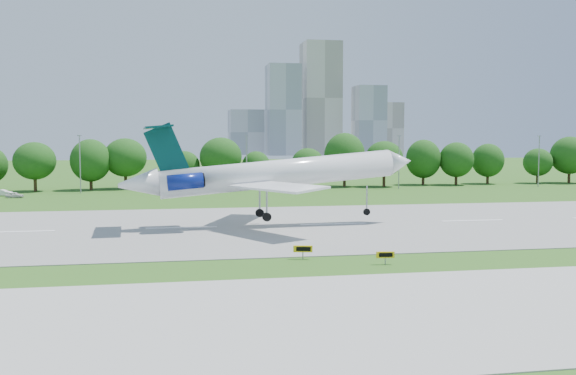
# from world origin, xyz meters

# --- Properties ---
(ground) EXTENTS (600.00, 600.00, 0.00)m
(ground) POSITION_xyz_m (0.00, 0.00, 0.00)
(ground) COLOR #2A5516
(ground) RESTS_ON ground
(runway) EXTENTS (400.00, 45.00, 0.08)m
(runway) POSITION_xyz_m (0.00, 25.00, 0.04)
(runway) COLOR gray
(runway) RESTS_ON ground
(taxiway) EXTENTS (400.00, 23.00, 0.08)m
(taxiway) POSITION_xyz_m (0.00, -18.00, 0.04)
(taxiway) COLOR #ADADA8
(taxiway) RESTS_ON ground
(tree_line) EXTENTS (288.40, 8.40, 10.40)m
(tree_line) POSITION_xyz_m (0.00, 92.00, 6.19)
(tree_line) COLOR #382314
(tree_line) RESTS_ON ground
(light_poles) EXTENTS (175.90, 0.25, 12.19)m
(light_poles) POSITION_xyz_m (-2.50, 82.00, 6.34)
(light_poles) COLOR gray
(light_poles) RESTS_ON ground
(skyline) EXTENTS (127.00, 52.00, 80.00)m
(skyline) POSITION_xyz_m (100.16, 390.61, 30.46)
(skyline) COLOR #B2B2B7
(skyline) RESTS_ON ground
(airliner) EXTENTS (39.45, 28.59, 12.57)m
(airliner) POSITION_xyz_m (10.63, 24.88, 6.90)
(airliner) COLOR white
(airliner) RESTS_ON ground
(taxi_sign_centre) EXTENTS (1.69, 0.36, 1.18)m
(taxi_sign_centre) POSITION_xyz_m (17.91, -2.26, 0.87)
(taxi_sign_centre) COLOR gray
(taxi_sign_centre) RESTS_ON ground
(taxi_sign_right) EXTENTS (1.84, 0.60, 1.29)m
(taxi_sign_right) POSITION_xyz_m (11.05, 1.68, 0.95)
(taxi_sign_right) COLOR gray
(taxi_sign_right) RESTS_ON ground
(service_vehicle_a) EXTENTS (4.12, 2.15, 1.29)m
(service_vehicle_a) POSITION_xyz_m (-34.43, 78.34, 0.65)
(service_vehicle_a) COLOR silver
(service_vehicle_a) RESTS_ON ground
(service_vehicle_b) EXTENTS (3.46, 1.72, 1.13)m
(service_vehicle_b) POSITION_xyz_m (-31.21, 73.71, 0.57)
(service_vehicle_b) COLOR silver
(service_vehicle_b) RESTS_ON ground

